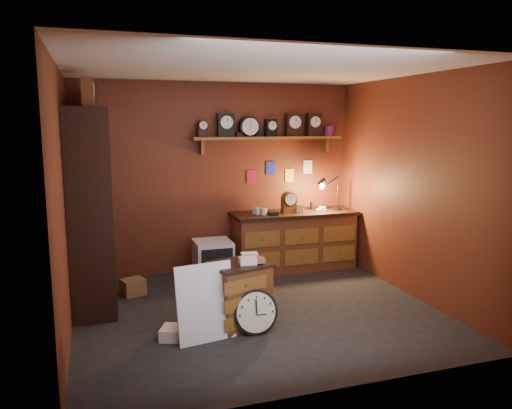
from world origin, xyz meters
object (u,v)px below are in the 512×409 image
object	(u,v)px
low_cabinet	(239,291)
big_round_clock	(255,312)
workbench	(294,237)
shelving_unit	(87,198)

from	to	relation	value
low_cabinet	big_round_clock	xyz separation A→B (m)	(0.09, -0.26, -0.15)
workbench	big_round_clock	world-z (taller)	workbench
shelving_unit	big_round_clock	xyz separation A→B (m)	(1.58, -1.54, -1.02)
big_round_clock	shelving_unit	bearing A→B (deg)	135.76
low_cabinet	big_round_clock	bearing A→B (deg)	-86.28
shelving_unit	big_round_clock	world-z (taller)	shelving_unit
workbench	big_round_clock	size ratio (longest dim) A/B	3.90
shelving_unit	low_cabinet	distance (m)	2.15
workbench	big_round_clock	bearing A→B (deg)	-121.75
workbench	low_cabinet	size ratio (longest dim) A/B	2.37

